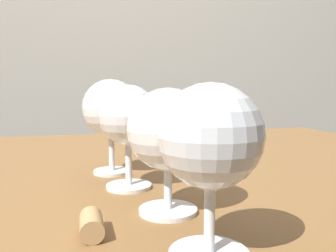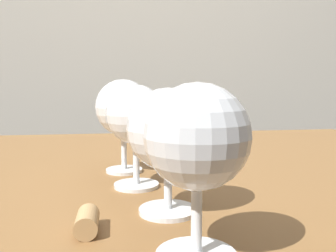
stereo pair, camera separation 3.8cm
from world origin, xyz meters
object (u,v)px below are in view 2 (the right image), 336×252
(wine_glass_cabernet, at_px, (123,109))
(wine_glass_merlot, at_px, (197,140))
(wine_glass_white, at_px, (168,130))
(wine_glass_pinot, at_px, (136,116))
(cork, at_px, (87,222))

(wine_glass_cabernet, bearing_deg, wine_glass_merlot, -80.91)
(wine_glass_merlot, height_order, wine_glass_cabernet, wine_glass_cabernet)
(wine_glass_white, relative_size, wine_glass_cabernet, 0.92)
(wine_glass_cabernet, bearing_deg, wine_glass_pinot, -81.09)
(wine_glass_merlot, relative_size, cork, 3.40)
(cork, bearing_deg, wine_glass_merlot, -36.27)
(wine_glass_white, bearing_deg, wine_glass_cabernet, 102.14)
(wine_glass_cabernet, distance_m, cork, 0.26)
(wine_glass_white, distance_m, cork, 0.12)
(wine_glass_white, distance_m, wine_glass_cabernet, 0.20)
(wine_glass_pinot, bearing_deg, wine_glass_cabernet, 98.91)
(wine_glass_pinot, distance_m, wine_glass_cabernet, 0.09)
(wine_glass_white, bearing_deg, wine_glass_merlot, -86.56)
(wine_glass_merlot, relative_size, wine_glass_cabernet, 0.95)
(wine_glass_pinot, bearing_deg, wine_glass_white, -75.16)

